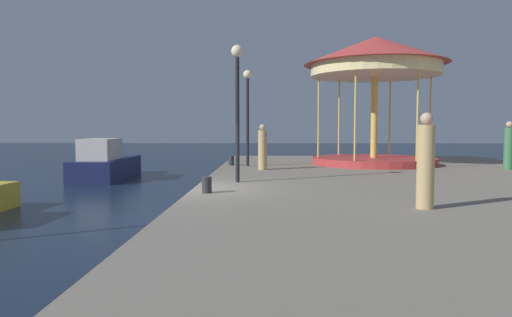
{
  "coord_description": "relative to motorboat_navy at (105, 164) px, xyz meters",
  "views": [
    {
      "loc": [
        1.99,
        -12.17,
        2.4
      ],
      "look_at": [
        1.59,
        2.55,
        1.42
      ],
      "focal_mm": 32.68,
      "sensor_mm": 36.0,
      "label": 1
    }
  ],
  "objects": [
    {
      "name": "bollard_center",
      "position": [
        6.08,
        -1.96,
        0.3
      ],
      "size": [
        0.24,
        0.24,
        0.4
      ],
      "primitive_type": "cylinder",
      "color": "#2D2D33",
      "rests_on": "quay_dock"
    },
    {
      "name": "person_near_carousel",
      "position": [
        10.75,
        -12.38,
        0.99
      ],
      "size": [
        0.34,
        0.34,
        1.9
      ],
      "color": "tan",
      "rests_on": "quay_dock"
    },
    {
      "name": "lamp_post_near_edge",
      "position": [
        6.75,
        -7.98,
        2.85
      ],
      "size": [
        0.36,
        0.36,
        3.99
      ],
      "color": "black",
      "rests_on": "quay_dock"
    },
    {
      "name": "bollard_north",
      "position": [
        6.15,
        -10.29,
        0.3
      ],
      "size": [
        0.24,
        0.24,
        0.4
      ],
      "primitive_type": "cylinder",
      "color": "#2D2D33",
      "rests_on": "quay_dock"
    },
    {
      "name": "quay_dock",
      "position": [
        12.48,
        -9.41,
        -0.3
      ],
      "size": [
        13.61,
        28.6,
        0.8
      ],
      "primitive_type": "cube",
      "color": "gray",
      "rests_on": "ground"
    },
    {
      "name": "ground_plane",
      "position": [
        5.68,
        -9.41,
        -0.7
      ],
      "size": [
        120.0,
        120.0,
        0.0
      ],
      "primitive_type": "plane",
      "color": "#162338"
    },
    {
      "name": "lamp_post_mid_promenade",
      "position": [
        6.79,
        -2.26,
        2.84
      ],
      "size": [
        0.36,
        0.36,
        3.97
      ],
      "color": "black",
      "rests_on": "quay_dock"
    },
    {
      "name": "person_mid_promenade",
      "position": [
        16.82,
        -3.61,
        0.96
      ],
      "size": [
        0.34,
        0.34,
        1.84
      ],
      "color": "#387247",
      "rests_on": "quay_dock"
    },
    {
      "name": "carousel",
      "position": [
        12.24,
        -1.2,
        4.22
      ],
      "size": [
        6.12,
        6.12,
        5.51
      ],
      "color": "#B23333",
      "rests_on": "quay_dock"
    },
    {
      "name": "motorboat_navy",
      "position": [
        0.0,
        0.0,
        0.0
      ],
      "size": [
        2.13,
        5.51,
        1.9
      ],
      "color": "#19214C",
      "rests_on": "ground"
    },
    {
      "name": "person_by_the_water",
      "position": [
        7.44,
        -3.92,
        0.91
      ],
      "size": [
        0.34,
        0.34,
        1.73
      ],
      "color": "tan",
      "rests_on": "quay_dock"
    }
  ]
}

